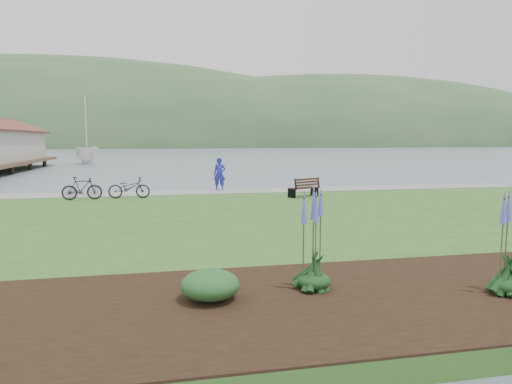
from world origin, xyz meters
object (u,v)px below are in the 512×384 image
(sailboat, at_px, (88,164))
(bicycle_a, at_px, (129,188))
(person, at_px, (220,171))
(park_bench, at_px, (305,187))

(sailboat, bearing_deg, bicycle_a, -101.17)
(person, height_order, sailboat, sailboat)
(person, bearing_deg, bicycle_a, -138.42)
(park_bench, height_order, person, person)
(person, distance_m, bicycle_a, 5.21)
(park_bench, distance_m, person, 5.16)
(person, relative_size, sailboat, 0.08)
(bicycle_a, relative_size, sailboat, 0.07)
(person, xyz_separation_m, sailboat, (-12.27, 36.44, -1.44))
(park_bench, relative_size, sailboat, 0.06)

